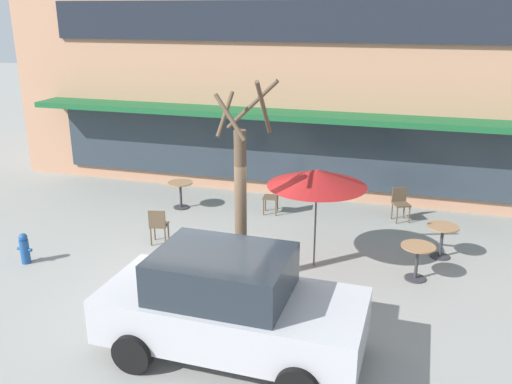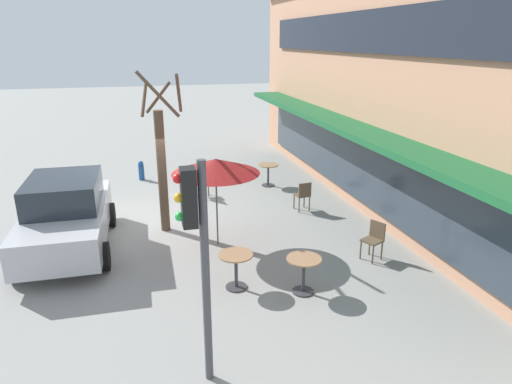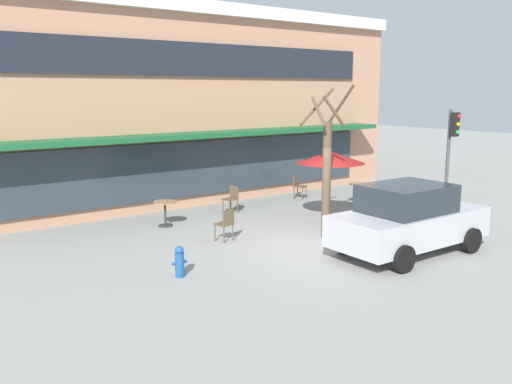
{
  "view_description": "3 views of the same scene",
  "coord_description": "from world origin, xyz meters",
  "px_view_note": "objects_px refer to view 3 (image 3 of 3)",
  "views": [
    {
      "loc": [
        3.71,
        -9.15,
        5.32
      ],
      "look_at": [
        0.21,
        2.42,
        1.26
      ],
      "focal_mm": 38.0,
      "sensor_mm": 36.0,
      "label": 1
    },
    {
      "loc": [
        12.07,
        -0.19,
        4.86
      ],
      "look_at": [
        0.58,
        2.81,
        0.87
      ],
      "focal_mm": 32.0,
      "sensor_mm": 36.0,
      "label": 2
    },
    {
      "loc": [
        -9.71,
        -10.29,
        4.04
      ],
      "look_at": [
        -0.24,
        2.53,
        1.02
      ],
      "focal_mm": 38.0,
      "sensor_mm": 36.0,
      "label": 3
    }
  ],
  "objects_px": {
    "cafe_table_by_tree": "(358,190)",
    "patio_umbrella_green_folded": "(330,157)",
    "cafe_table_near_wall": "(165,209)",
    "traffic_light_pole": "(451,142)",
    "cafe_chair_0": "(298,185)",
    "cafe_chair_1": "(226,222)",
    "cafe_chair_2": "(232,197)",
    "parked_sedan": "(408,219)",
    "cafe_table_streetside": "(376,198)",
    "fire_hydrant": "(180,261)",
    "street_tree": "(327,170)"
  },
  "relations": [
    {
      "from": "cafe_table_by_tree",
      "to": "patio_umbrella_green_folded",
      "type": "height_order",
      "value": "patio_umbrella_green_folded"
    },
    {
      "from": "cafe_table_near_wall",
      "to": "traffic_light_pole",
      "type": "height_order",
      "value": "traffic_light_pole"
    },
    {
      "from": "cafe_chair_0",
      "to": "cafe_chair_1",
      "type": "xyz_separation_m",
      "value": [
        -5.42,
        -3.29,
        0.0
      ]
    },
    {
      "from": "cafe_table_by_tree",
      "to": "cafe_chair_1",
      "type": "bearing_deg",
      "value": -169.49
    },
    {
      "from": "cafe_chair_2",
      "to": "parked_sedan",
      "type": "xyz_separation_m",
      "value": [
        0.99,
        -6.39,
        0.35
      ]
    },
    {
      "from": "cafe_chair_0",
      "to": "parked_sedan",
      "type": "bearing_deg",
      "value": -108.88
    },
    {
      "from": "cafe_chair_2",
      "to": "patio_umbrella_green_folded",
      "type": "bearing_deg",
      "value": -59.39
    },
    {
      "from": "cafe_table_near_wall",
      "to": "parked_sedan",
      "type": "xyz_separation_m",
      "value": [
        3.61,
        -6.07,
        0.36
      ]
    },
    {
      "from": "cafe_table_near_wall",
      "to": "cafe_chair_0",
      "type": "xyz_separation_m",
      "value": [
        5.97,
        0.82,
        0.01
      ]
    },
    {
      "from": "cafe_chair_0",
      "to": "cafe_table_near_wall",
      "type": "bearing_deg",
      "value": -172.19
    },
    {
      "from": "cafe_table_streetside",
      "to": "fire_hydrant",
      "type": "relative_size",
      "value": 1.08
    },
    {
      "from": "cafe_chair_2",
      "to": "traffic_light_pole",
      "type": "xyz_separation_m",
      "value": [
        6.31,
        -3.91,
        1.77
      ]
    },
    {
      "from": "cafe_chair_1",
      "to": "street_tree",
      "type": "relative_size",
      "value": 0.21
    },
    {
      "from": "cafe_table_streetside",
      "to": "fire_hydrant",
      "type": "distance_m",
      "value": 8.47
    },
    {
      "from": "street_tree",
      "to": "fire_hydrant",
      "type": "xyz_separation_m",
      "value": [
        -4.87,
        -0.53,
        -1.53
      ]
    },
    {
      "from": "cafe_chair_0",
      "to": "cafe_chair_1",
      "type": "bearing_deg",
      "value": -148.75
    },
    {
      "from": "cafe_table_streetside",
      "to": "cafe_chair_0",
      "type": "relative_size",
      "value": 0.85
    },
    {
      "from": "patio_umbrella_green_folded",
      "to": "cafe_chair_1",
      "type": "height_order",
      "value": "patio_umbrella_green_folded"
    },
    {
      "from": "patio_umbrella_green_folded",
      "to": "street_tree",
      "type": "bearing_deg",
      "value": -137.37
    },
    {
      "from": "cafe_table_streetside",
      "to": "cafe_chair_1",
      "type": "bearing_deg",
      "value": 179.28
    },
    {
      "from": "traffic_light_pole",
      "to": "fire_hydrant",
      "type": "distance_m",
      "value": 10.95
    },
    {
      "from": "patio_umbrella_green_folded",
      "to": "traffic_light_pole",
      "type": "relative_size",
      "value": 0.65
    },
    {
      "from": "street_tree",
      "to": "fire_hydrant",
      "type": "relative_size",
      "value": 5.94
    },
    {
      "from": "cafe_table_near_wall",
      "to": "fire_hydrant",
      "type": "height_order",
      "value": "cafe_table_near_wall"
    },
    {
      "from": "cafe_chair_0",
      "to": "cafe_chair_2",
      "type": "height_order",
      "value": "same"
    },
    {
      "from": "patio_umbrella_green_folded",
      "to": "fire_hydrant",
      "type": "xyz_separation_m",
      "value": [
        -6.14,
        -1.7,
        -1.67
      ]
    },
    {
      "from": "cafe_table_by_tree",
      "to": "traffic_light_pole",
      "type": "relative_size",
      "value": 0.22
    },
    {
      "from": "cafe_table_near_wall",
      "to": "cafe_table_by_tree",
      "type": "relative_size",
      "value": 1.0
    },
    {
      "from": "cafe_chair_2",
      "to": "traffic_light_pole",
      "type": "relative_size",
      "value": 0.26
    },
    {
      "from": "cafe_table_near_wall",
      "to": "traffic_light_pole",
      "type": "relative_size",
      "value": 0.22
    },
    {
      "from": "cafe_chair_0",
      "to": "cafe_table_streetside",
      "type": "bearing_deg",
      "value": -81.67
    },
    {
      "from": "cafe_chair_1",
      "to": "patio_umbrella_green_folded",
      "type": "bearing_deg",
      "value": -1.13
    },
    {
      "from": "cafe_table_by_tree",
      "to": "cafe_chair_2",
      "type": "relative_size",
      "value": 0.85
    },
    {
      "from": "cafe_chair_2",
      "to": "cafe_chair_0",
      "type": "bearing_deg",
      "value": 8.53
    },
    {
      "from": "cafe_table_near_wall",
      "to": "cafe_table_streetside",
      "type": "height_order",
      "value": "same"
    },
    {
      "from": "cafe_chair_0",
      "to": "patio_umbrella_green_folded",
      "type": "bearing_deg",
      "value": -116.15
    },
    {
      "from": "cafe_table_by_tree",
      "to": "parked_sedan",
      "type": "bearing_deg",
      "value": -125.07
    },
    {
      "from": "cafe_table_streetside",
      "to": "cafe_chair_1",
      "type": "height_order",
      "value": "cafe_chair_1"
    },
    {
      "from": "street_tree",
      "to": "fire_hydrant",
      "type": "height_order",
      "value": "street_tree"
    },
    {
      "from": "cafe_table_near_wall",
      "to": "cafe_chair_0",
      "type": "distance_m",
      "value": 6.02
    },
    {
      "from": "cafe_chair_0",
      "to": "traffic_light_pole",
      "type": "relative_size",
      "value": 0.26
    },
    {
      "from": "cafe_chair_1",
      "to": "parked_sedan",
      "type": "height_order",
      "value": "parked_sedan"
    },
    {
      "from": "cafe_chair_1",
      "to": "cafe_chair_2",
      "type": "relative_size",
      "value": 1.0
    },
    {
      "from": "cafe_chair_2",
      "to": "parked_sedan",
      "type": "distance_m",
      "value": 6.48
    },
    {
      "from": "cafe_chair_1",
      "to": "traffic_light_pole",
      "type": "distance_m",
      "value": 8.64
    },
    {
      "from": "cafe_table_streetside",
      "to": "cafe_table_by_tree",
      "type": "height_order",
      "value": "same"
    },
    {
      "from": "patio_umbrella_green_folded",
      "to": "cafe_chair_1",
      "type": "xyz_separation_m",
      "value": [
        -3.77,
        0.07,
        -1.5
      ]
    },
    {
      "from": "traffic_light_pole",
      "to": "fire_hydrant",
      "type": "bearing_deg",
      "value": -176.52
    },
    {
      "from": "cafe_table_near_wall",
      "to": "patio_umbrella_green_folded",
      "type": "xyz_separation_m",
      "value": [
        4.32,
        -2.55,
        1.51
      ]
    },
    {
      "from": "cafe_table_streetside",
      "to": "cafe_chair_1",
      "type": "relative_size",
      "value": 0.85
    }
  ]
}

